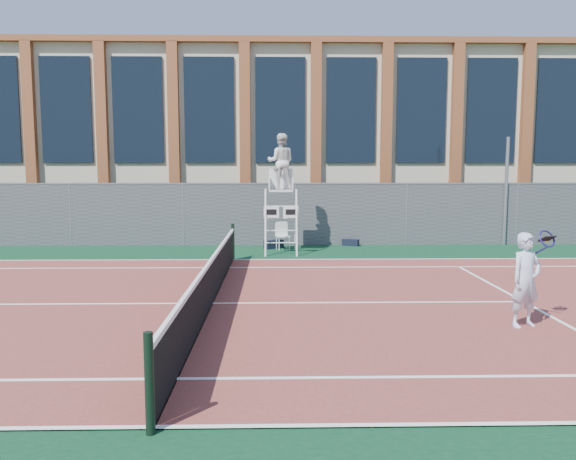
{
  "coord_description": "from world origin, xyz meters",
  "views": [
    {
      "loc": [
        1.31,
        -11.2,
        2.76
      ],
      "look_at": [
        1.61,
        3.0,
        1.2
      ],
      "focal_mm": 35.0,
      "sensor_mm": 36.0,
      "label": 1
    }
  ],
  "objects_px": {
    "steel_pole": "(506,192)",
    "tennis_player": "(526,280)",
    "umpire_chair": "(281,165)",
    "plastic_chair": "(282,233)"
  },
  "relations": [
    {
      "from": "steel_pole",
      "to": "tennis_player",
      "type": "height_order",
      "value": "steel_pole"
    },
    {
      "from": "steel_pole",
      "to": "umpire_chair",
      "type": "distance_m",
      "value": 8.28
    },
    {
      "from": "plastic_chair",
      "to": "tennis_player",
      "type": "height_order",
      "value": "tennis_player"
    },
    {
      "from": "plastic_chair",
      "to": "tennis_player",
      "type": "distance_m",
      "value": 10.39
    },
    {
      "from": "steel_pole",
      "to": "tennis_player",
      "type": "bearing_deg",
      "value": -110.48
    },
    {
      "from": "steel_pole",
      "to": "tennis_player",
      "type": "distance_m",
      "value": 11.25
    },
    {
      "from": "umpire_chair",
      "to": "plastic_chair",
      "type": "xyz_separation_m",
      "value": [
        0.05,
        0.7,
        -2.31
      ]
    },
    {
      "from": "umpire_chair",
      "to": "tennis_player",
      "type": "xyz_separation_m",
      "value": [
        4.14,
        -8.85,
        -2.01
      ]
    },
    {
      "from": "plastic_chair",
      "to": "tennis_player",
      "type": "relative_size",
      "value": 0.57
    },
    {
      "from": "umpire_chair",
      "to": "tennis_player",
      "type": "bearing_deg",
      "value": -64.89
    }
  ]
}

